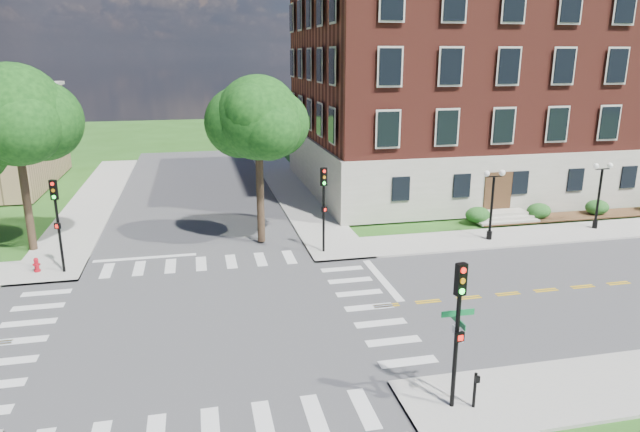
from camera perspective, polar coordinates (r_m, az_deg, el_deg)
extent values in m
plane|color=#265117|center=(24.75, -11.47, -10.48)|extent=(160.00, 160.00, 0.00)
cube|color=#3D3D3F|center=(24.74, -11.47, -10.47)|extent=(90.00, 12.00, 0.01)
cube|color=#3D3D3F|center=(24.74, -11.47, -10.46)|extent=(12.00, 90.00, 0.01)
cube|color=#9E9B93|center=(39.28, 23.96, -1.50)|extent=(34.00, 3.50, 0.12)
cube|color=#9E9B93|center=(47.15, -2.72, 2.60)|extent=(3.50, 34.00, 0.12)
cube|color=#9E9B93|center=(47.16, -21.62, 1.49)|extent=(3.50, 34.00, 0.12)
cube|color=silver|center=(28.84, 6.22, -6.34)|extent=(0.40, 5.50, 0.00)
cube|color=#A5A292|center=(51.05, 15.81, 5.52)|extent=(30.00, 20.00, 4.20)
cube|color=maroon|center=(50.32, 16.51, 14.51)|extent=(29.55, 19.70, 11.80)
cube|color=#472D19|center=(40.62, 17.36, 2.28)|extent=(2.00, 0.10, 2.80)
cylinder|color=#322719|center=(35.91, -27.19, 0.70)|extent=(0.44, 0.44, 4.86)
sphere|color=#0E350F|center=(35.07, -28.26, 8.91)|extent=(5.52, 5.52, 5.52)
cylinder|color=#322719|center=(33.54, -5.98, 1.49)|extent=(0.44, 0.44, 4.91)
sphere|color=#0E350F|center=(32.69, -6.22, 9.74)|extent=(4.78, 4.78, 4.78)
cylinder|color=black|center=(18.52, 13.40, -13.07)|extent=(0.14, 0.14, 3.80)
cube|color=black|center=(17.50, 13.90, -6.17)|extent=(0.36, 0.29, 1.00)
cylinder|color=red|center=(17.27, 14.16, -5.30)|extent=(0.19, 0.09, 0.18)
cylinder|color=orange|center=(17.39, 14.08, -6.32)|extent=(0.19, 0.09, 0.18)
cylinder|color=#19E533|center=(17.52, 14.01, -7.32)|extent=(0.19, 0.09, 0.18)
cube|color=black|center=(18.10, 13.77, -11.67)|extent=(0.32, 0.19, 0.30)
cylinder|color=black|center=(31.74, 0.36, -0.30)|extent=(0.14, 0.14, 3.80)
cube|color=black|center=(31.16, 0.37, 3.95)|extent=(0.38, 0.33, 1.00)
cylinder|color=red|center=(30.96, 0.42, 4.50)|extent=(0.18, 0.12, 0.18)
cylinder|color=orange|center=(31.03, 0.42, 3.90)|extent=(0.18, 0.12, 0.18)
cylinder|color=#19E533|center=(31.10, 0.42, 3.30)|extent=(0.18, 0.12, 0.18)
cube|color=black|center=(31.41, 0.44, 0.66)|extent=(0.32, 0.24, 0.30)
cylinder|color=black|center=(31.59, -24.58, -1.85)|extent=(0.14, 0.14, 3.80)
cube|color=black|center=(31.01, -25.08, 2.38)|extent=(0.38, 0.32, 1.00)
cylinder|color=red|center=(30.82, -25.20, 2.92)|extent=(0.19, 0.11, 0.18)
cylinder|color=orange|center=(30.89, -25.13, 2.33)|extent=(0.19, 0.11, 0.18)
cylinder|color=#19E533|center=(30.96, -25.06, 1.73)|extent=(0.19, 0.11, 0.18)
cube|color=black|center=(31.26, -24.77, -0.90)|extent=(0.32, 0.22, 0.30)
cylinder|color=black|center=(35.82, 16.56, -1.84)|extent=(0.32, 0.32, 0.50)
cylinder|color=black|center=(35.37, 16.77, 0.71)|extent=(0.16, 0.16, 3.80)
cube|color=black|center=(34.94, 17.03, 3.80)|extent=(1.00, 0.06, 0.06)
sphere|color=white|center=(34.66, 16.33, 4.10)|extent=(0.36, 0.36, 0.36)
sphere|color=white|center=(35.14, 17.76, 4.14)|extent=(0.36, 0.36, 0.36)
cylinder|color=black|center=(40.54, 25.79, -0.75)|extent=(0.32, 0.32, 0.50)
cylinder|color=black|center=(40.14, 26.07, 1.51)|extent=(0.16, 0.16, 3.80)
cube|color=black|center=(39.76, 26.41, 4.23)|extent=(1.00, 0.06, 0.06)
sphere|color=white|center=(39.41, 25.88, 4.50)|extent=(0.36, 0.36, 0.36)
sphere|color=white|center=(40.04, 27.01, 4.52)|extent=(0.36, 0.36, 0.36)
cylinder|color=gray|center=(19.07, 13.34, -13.36)|extent=(0.07, 0.07, 3.10)
cube|color=#0E7035|center=(18.42, 13.62, -9.41)|extent=(1.10, 0.03, 0.20)
cube|color=#0E7035|center=(18.53, 13.57, -10.11)|extent=(0.03, 1.10, 0.20)
cube|color=silver|center=(18.74, 13.62, -11.33)|extent=(0.03, 0.75, 0.25)
cylinder|color=black|center=(19.27, 15.21, -16.45)|extent=(0.10, 0.10, 1.20)
cube|color=black|center=(18.95, 15.48, -15.48)|extent=(0.14, 0.08, 0.22)
cylinder|color=#A70C19|center=(32.74, -26.42, -4.91)|extent=(0.32, 0.32, 0.10)
cylinder|color=#A70C19|center=(32.66, -26.47, -4.50)|extent=(0.22, 0.22, 0.60)
sphere|color=#A70C19|center=(32.56, -26.54, -3.95)|extent=(0.24, 0.24, 0.24)
cylinder|color=#A70C19|center=(32.64, -26.49, -4.37)|extent=(0.35, 0.12, 0.12)
cylinder|color=#A70C19|center=(32.64, -26.49, -4.37)|extent=(0.12, 0.35, 0.12)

